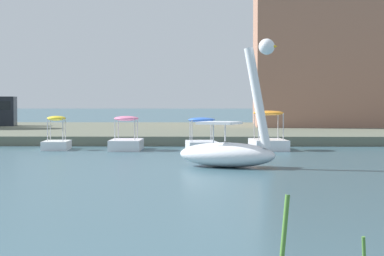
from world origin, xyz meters
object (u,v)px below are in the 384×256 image
object	(u,v)px
pedal_boat_pink	(126,140)
pedal_boat_yellow	(57,141)
swan_boat	(230,147)
pedal_boat_blue	(202,140)
pedal_boat_orange	(268,138)

from	to	relation	value
pedal_boat_pink	pedal_boat_yellow	distance (m)	2.95
swan_boat	pedal_boat_pink	bearing A→B (deg)	117.41
pedal_boat_pink	pedal_boat_yellow	xyz separation A→B (m)	(-2.95, 0.15, -0.04)
pedal_boat_blue	pedal_boat_yellow	world-z (taller)	pedal_boat_yellow
pedal_boat_blue	pedal_boat_pink	size ratio (longest dim) A/B	0.94
swan_boat	pedal_boat_blue	world-z (taller)	swan_boat
swan_boat	pedal_boat_yellow	size ratio (longest dim) A/B	2.03
pedal_boat_orange	pedal_boat_yellow	xyz separation A→B (m)	(-8.87, -0.01, -0.11)
swan_boat	pedal_boat_pink	size ratio (longest dim) A/B	1.64
pedal_boat_yellow	pedal_boat_blue	bearing A→B (deg)	0.43
swan_boat	pedal_boat_pink	distance (m)	8.74
pedal_boat_blue	pedal_boat_yellow	distance (m)	6.08
pedal_boat_pink	pedal_boat_yellow	size ratio (longest dim) A/B	1.24
pedal_boat_blue	pedal_boat_yellow	size ratio (longest dim) A/B	1.16
swan_boat	pedal_boat_orange	distance (m)	8.15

